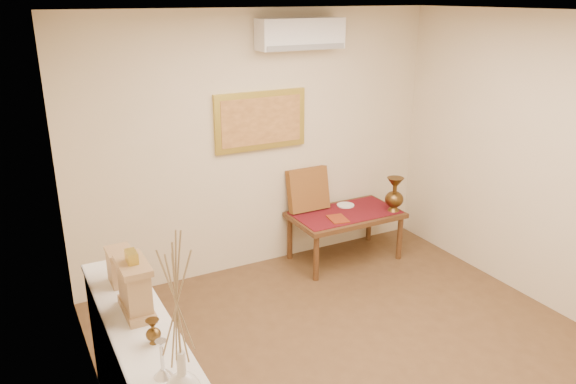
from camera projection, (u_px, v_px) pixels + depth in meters
floor at (384, 375)px, 4.40m from camera, size 4.50×4.50×0.00m
ceiling at (409, 14)px, 3.50m from camera, size 4.50×4.50×0.00m
wall_back at (260, 144)px, 5.82m from camera, size 4.00×0.02×2.70m
wall_left at (104, 278)px, 3.07m from camera, size 0.02×4.50×2.70m
white_vase at (179, 333)px, 2.40m from camera, size 0.18×0.18×0.94m
candlestick at (162, 359)px, 2.82m from camera, size 0.10×0.10×0.21m
brass_urn_small at (153, 328)px, 3.10m from camera, size 0.09×0.09×0.19m
table_cloth at (346, 213)px, 6.16m from camera, size 1.14×0.59×0.01m
brass_urn_tall at (395, 191)px, 6.13m from camera, size 0.21×0.21×0.46m
plate at (346, 205)px, 6.34m from camera, size 0.20×0.20×0.01m
menu at (338, 219)px, 5.96m from camera, size 0.22×0.28×0.01m
cushion at (308, 189)px, 6.16m from camera, size 0.47×0.20×0.48m
mantel_clock at (135, 287)px, 3.38m from camera, size 0.17×0.36×0.41m
wooden_chest at (121, 266)px, 3.75m from camera, size 0.16×0.21×0.24m
low_table at (345, 218)px, 6.18m from camera, size 1.20×0.70×0.55m
painting at (261, 121)px, 5.72m from camera, size 1.00×0.06×0.60m
ac_unit at (301, 34)px, 5.52m from camera, size 0.90×0.25×0.30m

